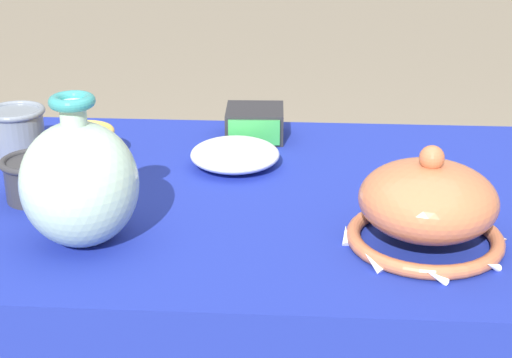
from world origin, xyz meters
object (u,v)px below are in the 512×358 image
bowl_shallow_porcelain (235,154)px  cup_wide_ochre (83,143)px  vase_dome_bell (427,207)px  cup_wide_slate (17,129)px  mosaic_tile_box (255,123)px  vase_tall_bulbous (80,183)px  cup_wide_charcoal (35,177)px

bowl_shallow_porcelain → cup_wide_ochre: bearing=177.0°
vase_dome_bell → cup_wide_slate: 0.83m
cup_wide_slate → mosaic_tile_box: bearing=14.5°
vase_tall_bulbous → vase_dome_bell: bearing=2.9°
vase_dome_bell → vase_tall_bulbous: bearing=-177.1°
vase_dome_bell → cup_wide_ochre: 0.69m
vase_dome_bell → cup_wide_slate: (-0.75, 0.35, -0.01)m
cup_wide_slate → cup_wide_charcoal: cup_wide_slate is taller
cup_wide_charcoal → cup_wide_ochre: (0.03, 0.19, -0.01)m
vase_dome_bell → cup_wide_ochre: size_ratio=2.01×
vase_dome_bell → mosaic_tile_box: (-0.29, 0.47, -0.03)m
vase_tall_bulbous → cup_wide_ochre: bearing=105.4°
cup_wide_charcoal → mosaic_tile_box: bearing=43.4°
vase_dome_bell → cup_wide_charcoal: (-0.65, 0.13, -0.02)m
vase_dome_bell → mosaic_tile_box: size_ratio=2.00×
vase_dome_bell → mosaic_tile_box: 0.55m
vase_tall_bulbous → cup_wide_slate: (-0.23, 0.37, -0.05)m
bowl_shallow_porcelain → cup_wide_charcoal: bearing=-152.4°
cup_wide_charcoal → bowl_shallow_porcelain: bearing=27.6°
vase_tall_bulbous → vase_dome_bell: vase_tall_bulbous is taller
vase_dome_bell → bowl_shallow_porcelain: vase_dome_bell is taller
cup_wide_charcoal → cup_wide_ochre: cup_wide_charcoal is taller
cup_wide_charcoal → cup_wide_ochre: size_ratio=0.91×
cup_wide_charcoal → cup_wide_slate: bearing=116.4°
cup_wide_charcoal → vase_tall_bulbous: bearing=-51.1°
vase_tall_bulbous → mosaic_tile_box: vase_tall_bulbous is taller
vase_tall_bulbous → bowl_shallow_porcelain: size_ratio=1.38×
vase_tall_bulbous → bowl_shallow_porcelain: bearing=58.3°
cup_wide_slate → cup_wide_charcoal: 0.24m
cup_wide_ochre → mosaic_tile_box: bearing=24.6°
cup_wide_slate → cup_wide_ochre: cup_wide_slate is taller
vase_tall_bulbous → cup_wide_charcoal: (-0.13, 0.16, -0.06)m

